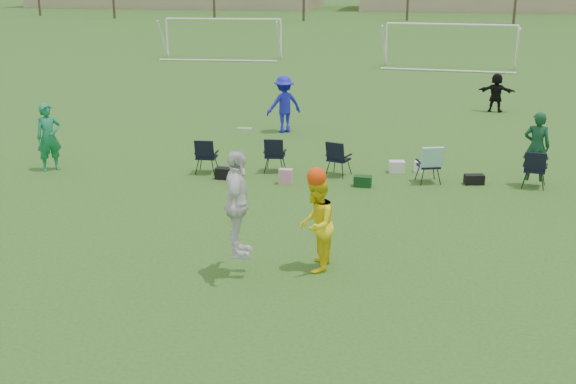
% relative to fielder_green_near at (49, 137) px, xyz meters
% --- Properties ---
extents(ground, '(260.00, 260.00, 0.00)m').
position_rel_fielder_green_near_xyz_m(ground, '(7.21, -7.09, -0.94)').
color(ground, '#284F18').
rests_on(ground, ground).
extents(fielder_green_near, '(0.80, 0.80, 1.87)m').
position_rel_fielder_green_near_xyz_m(fielder_green_near, '(0.00, 0.00, 0.00)').
color(fielder_green_near, '#157A4B').
rests_on(fielder_green_near, ground).
extents(fielder_blue, '(1.43, 1.32, 1.93)m').
position_rel_fielder_green_near_xyz_m(fielder_blue, '(5.39, 6.11, 0.03)').
color(fielder_blue, '#191DBB').
rests_on(fielder_blue, ground).
extents(fielder_black, '(1.47, 0.70, 1.53)m').
position_rel_fielder_green_near_xyz_m(fielder_black, '(12.79, 11.35, -0.17)').
color(fielder_black, black).
rests_on(fielder_black, ground).
extents(center_contest, '(2.02, 1.57, 2.77)m').
position_rel_fielder_green_near_xyz_m(center_contest, '(7.68, -5.74, 0.21)').
color(center_contest, white).
rests_on(center_contest, ground).
extents(sideline_setup, '(9.34, 2.12, 1.94)m').
position_rel_fielder_green_near_xyz_m(sideline_setup, '(9.32, 0.89, -0.37)').
color(sideline_setup, '#103C22').
rests_on(sideline_setup, ground).
extents(goal_left, '(7.39, 0.76, 2.46)m').
position_rel_fielder_green_near_xyz_m(goal_left, '(-2.79, 26.91, 0.99)').
color(goal_left, white).
rests_on(goal_left, ground).
extents(goal_mid, '(7.40, 0.63, 2.46)m').
position_rel_fielder_green_near_xyz_m(goal_mid, '(11.21, 24.91, 0.99)').
color(goal_mid, white).
rests_on(goal_mid, ground).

